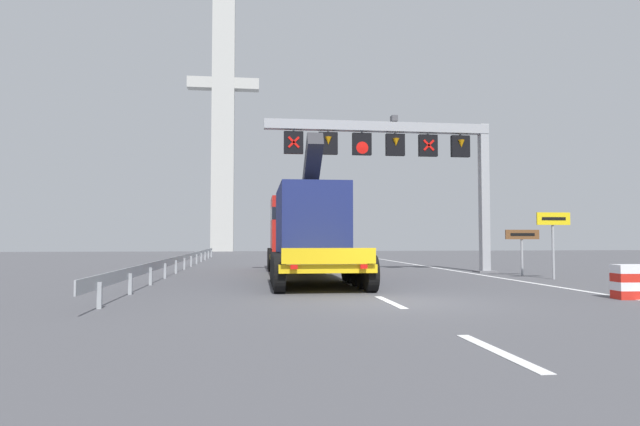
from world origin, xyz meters
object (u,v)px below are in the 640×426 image
Objects in this scene: crash_barrier_striped at (634,282)px; tourist_info_sign_brown at (522,241)px; exit_sign_yellow at (553,229)px; bridge_pylon_distant at (223,113)px; heavy_haul_truck_yellow at (304,229)px; overhead_lane_gantry at (406,151)px.

tourist_info_sign_brown is at bearing 80.39° from crash_barrier_striped.
exit_sign_yellow reaches higher than crash_barrier_striped.
bridge_pylon_distant reaches higher than crash_barrier_striped.
heavy_haul_truck_yellow is 7.17× the size of tourist_info_sign_brown.
overhead_lane_gantry is 0.32× the size of bridge_pylon_distant.
crash_barrier_striped is at bearing -76.39° from bridge_pylon_distant.
crash_barrier_striped is (-1.76, -6.77, -1.51)m from exit_sign_yellow.
overhead_lane_gantry is 12.81m from crash_barrier_striped.
crash_barrier_striped is 0.03× the size of bridge_pylon_distant.
exit_sign_yellow is at bearing -72.73° from bridge_pylon_distant.
bridge_pylon_distant is (-15.09, 47.54, 16.06)m from tourist_info_sign_brown.
bridge_pylon_distant reaches higher than overhead_lane_gantry.
tourist_info_sign_brown is at bearing -31.87° from overhead_lane_gantry.
crash_barrier_striped is (2.81, -11.36, -5.22)m from overhead_lane_gantry.
crash_barrier_striped is at bearing -52.37° from heavy_haul_truck_yellow.
heavy_haul_truck_yellow is 0.41× the size of bridge_pylon_distant.
tourist_info_sign_brown is (4.28, -2.66, -4.17)m from overhead_lane_gantry.
exit_sign_yellow is 54.10m from bridge_pylon_distant.
bridge_pylon_distant is at bearing 107.61° from tourist_info_sign_brown.
tourist_info_sign_brown is (9.20, -1.33, -0.49)m from heavy_haul_truck_yellow.
tourist_info_sign_brown reaches higher than crash_barrier_striped.
crash_barrier_striped is at bearing -104.58° from exit_sign_yellow.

